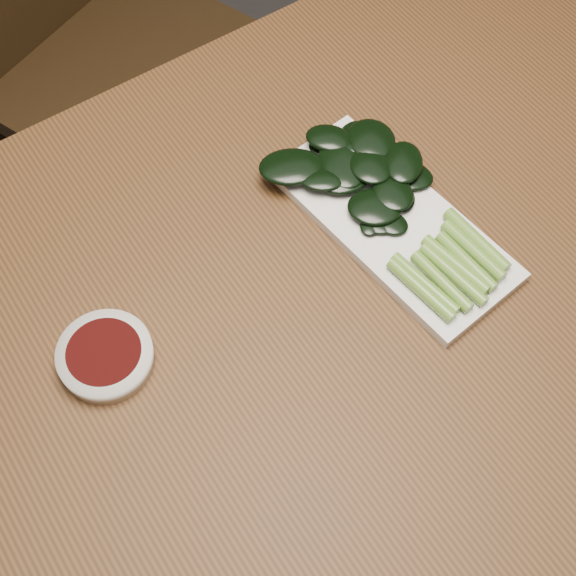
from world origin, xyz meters
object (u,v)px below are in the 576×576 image
(table, at_px, (318,315))
(gai_lan, at_px, (375,187))
(serving_plate, at_px, (393,223))
(sauce_bowl, at_px, (105,356))
(chair_far, at_px, (103,39))

(table, height_order, gai_lan, gai_lan)
(serving_plate, height_order, gai_lan, gai_lan)
(sauce_bowl, bearing_deg, gai_lan, 1.54)
(table, height_order, sauce_bowl, sauce_bowl)
(chair_far, height_order, gai_lan, chair_far)
(sauce_bowl, distance_m, gai_lan, 0.37)
(gai_lan, bearing_deg, serving_plate, -96.26)
(chair_far, bearing_deg, gai_lan, -106.96)
(table, xyz_separation_m, gai_lan, (0.12, 0.06, 0.10))
(table, distance_m, gai_lan, 0.17)
(table, distance_m, chair_far, 0.79)
(table, bearing_deg, serving_plate, 9.30)
(gai_lan, bearing_deg, table, -152.94)
(chair_far, xyz_separation_m, serving_plate, (0.05, -0.75, 0.27))
(table, bearing_deg, sauce_bowl, 167.80)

